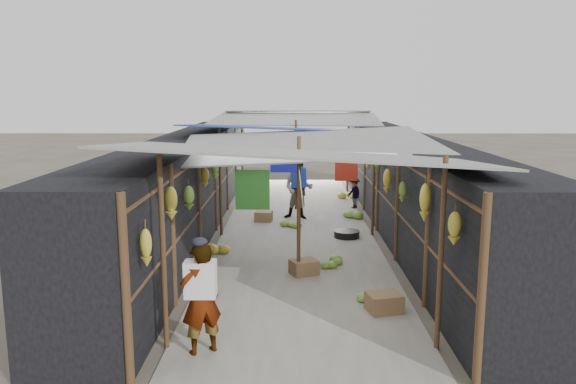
{
  "coord_description": "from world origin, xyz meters",
  "views": [
    {
      "loc": [
        -0.14,
        -7.0,
        3.37
      ],
      "look_at": [
        -0.2,
        4.91,
        1.25
      ],
      "focal_mm": 35.0,
      "sensor_mm": 36.0,
      "label": 1
    }
  ],
  "objects_px": {
    "black_basin": "(347,234)",
    "vendor_seated": "(354,193)",
    "shopper_blue": "(299,189)",
    "crate_near": "(304,268)",
    "vendor_elderly": "(201,299)"
  },
  "relations": [
    {
      "from": "crate_near",
      "to": "shopper_blue",
      "type": "height_order",
      "value": "shopper_blue"
    },
    {
      "from": "vendor_elderly",
      "to": "black_basin",
      "type": "bearing_deg",
      "value": -142.98
    },
    {
      "from": "crate_near",
      "to": "black_basin",
      "type": "relative_size",
      "value": 0.81
    },
    {
      "from": "crate_near",
      "to": "black_basin",
      "type": "xyz_separation_m",
      "value": [
        1.07,
        2.71,
        -0.06
      ]
    },
    {
      "from": "vendor_seated",
      "to": "crate_near",
      "type": "bearing_deg",
      "value": -35.47
    },
    {
      "from": "shopper_blue",
      "to": "black_basin",
      "type": "bearing_deg",
      "value": -48.36
    },
    {
      "from": "vendor_seated",
      "to": "vendor_elderly",
      "type": "bearing_deg",
      "value": -38.68
    },
    {
      "from": "vendor_seated",
      "to": "shopper_blue",
      "type": "bearing_deg",
      "value": -70.91
    },
    {
      "from": "crate_near",
      "to": "vendor_seated",
      "type": "height_order",
      "value": "vendor_seated"
    },
    {
      "from": "shopper_blue",
      "to": "vendor_seated",
      "type": "bearing_deg",
      "value": 52.64
    },
    {
      "from": "black_basin",
      "to": "vendor_seated",
      "type": "bearing_deg",
      "value": 81.09
    },
    {
      "from": "vendor_elderly",
      "to": "vendor_seated",
      "type": "xyz_separation_m",
      "value": [
        3.0,
        9.29,
        -0.27
      ]
    },
    {
      "from": "crate_near",
      "to": "black_basin",
      "type": "height_order",
      "value": "crate_near"
    },
    {
      "from": "crate_near",
      "to": "vendor_elderly",
      "type": "relative_size",
      "value": 0.32
    },
    {
      "from": "crate_near",
      "to": "shopper_blue",
      "type": "bearing_deg",
      "value": 66.94
    }
  ]
}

